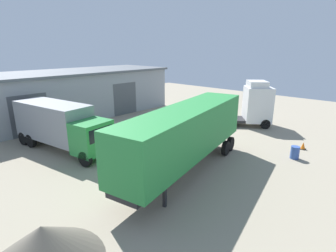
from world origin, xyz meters
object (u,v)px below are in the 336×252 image
at_px(traffic_cone, 303,146).
at_px(gravel_pile, 44,246).
at_px(container_trailer_green, 187,133).
at_px(tractor_unit_white, 253,105).
at_px(box_truck_green, 60,124).
at_px(oil_drum, 295,152).

bearing_deg(traffic_cone, gravel_pile, 170.02).
height_order(gravel_pile, traffic_cone, gravel_pile).
xyz_separation_m(container_trailer_green, gravel_pile, (-8.94, -0.89, -1.80)).
height_order(tractor_unit_white, box_truck_green, tractor_unit_white).
xyz_separation_m(container_trailer_green, oil_drum, (6.84, -4.17, -2.17)).
height_order(tractor_unit_white, traffic_cone, tractor_unit_white).
height_order(container_trailer_green, gravel_pile, container_trailer_green).
distance_m(tractor_unit_white, traffic_cone, 6.98).
bearing_deg(oil_drum, container_trailer_green, 148.62).
xyz_separation_m(tractor_unit_white, box_truck_green, (-15.79, 7.56, -0.09)).
bearing_deg(tractor_unit_white, oil_drum, -82.60).
distance_m(tractor_unit_white, oil_drum, 8.37).
height_order(container_trailer_green, box_truck_green, container_trailer_green).
distance_m(container_trailer_green, box_truck_green, 9.90).
distance_m(container_trailer_green, traffic_cone, 10.24).
bearing_deg(tractor_unit_white, gravel_pile, -121.79).
bearing_deg(tractor_unit_white, container_trailer_green, -120.83).
bearing_deg(box_truck_green, oil_drum, 27.54).
relative_size(container_trailer_green, oil_drum, 13.59).
distance_m(box_truck_green, gravel_pile, 11.73).
relative_size(tractor_unit_white, box_truck_green, 0.74).
distance_m(tractor_unit_white, box_truck_green, 17.51).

